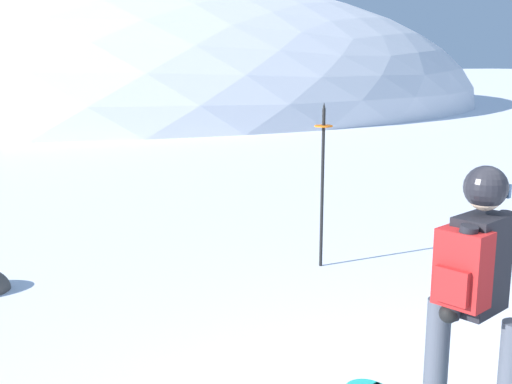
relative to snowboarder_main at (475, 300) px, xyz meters
The scene contains 3 objects.
ridge_peak_main 34.67m from the snowboarder_main, 81.06° to the left, with size 41.71×37.54×13.94m.
snowboarder_main is the anchor object (origin of this frame).
piste_marker_near 3.43m from the snowboarder_main, 74.27° to the left, with size 0.20×0.20×1.86m.
Camera 1 is at (-2.58, -1.94, 2.29)m, focal length 44.22 mm.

